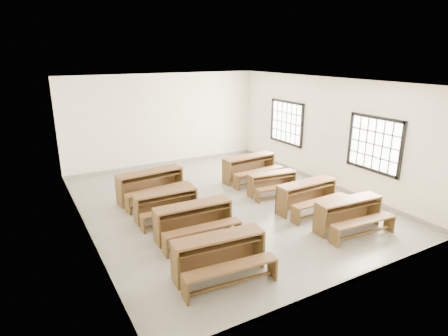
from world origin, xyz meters
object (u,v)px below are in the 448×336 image
desk_set_4 (349,212)px  desk_set_7 (250,166)px  desk_set_0 (220,253)px  desk_set_5 (308,194)px  desk_set_1 (194,218)px  desk_set_6 (273,182)px  desk_set_3 (151,183)px  desk_set_2 (167,203)px

desk_set_4 → desk_set_7: (-0.05, 4.00, 0.03)m
desk_set_0 → desk_set_5: bearing=28.4°
desk_set_1 → desk_set_6: bearing=24.7°
desk_set_3 → desk_set_0: bearing=-97.7°
desk_set_2 → desk_set_6: 3.21m
desk_set_0 → desk_set_1: size_ratio=1.02×
desk_set_5 → desk_set_3: bearing=138.4°
desk_set_5 → desk_set_6: 1.36m
desk_set_6 → desk_set_0: bearing=-133.0°
desk_set_2 → desk_set_4: (3.37, -2.60, 0.03)m
desk_set_0 → desk_set_7: desk_set_7 is taller
desk_set_4 → desk_set_6: 2.66m
desk_set_1 → desk_set_7: bearing=41.8°
desk_set_0 → desk_set_4: desk_set_0 is taller
desk_set_3 → desk_set_4: bearing=-56.1°
desk_set_1 → desk_set_2: bearing=100.0°
desk_set_3 → desk_set_2: bearing=-99.3°
desk_set_2 → desk_set_7: 3.60m
desk_set_5 → desk_set_2: bearing=156.5°
desk_set_4 → desk_set_6: bearing=98.0°
desk_set_1 → desk_set_5: (3.13, -0.09, -0.01)m
desk_set_0 → desk_set_2: (0.05, 2.75, -0.04)m
desk_set_2 → desk_set_5: size_ratio=0.90×
desk_set_4 → desk_set_2: bearing=146.9°
desk_set_3 → desk_set_7: bearing=-5.0°
desk_set_5 → desk_set_4: bearing=-88.9°
desk_set_6 → desk_set_3: bearing=163.7°
desk_set_2 → desk_set_7: bearing=23.6°
desk_set_4 → desk_set_5: (-0.07, 1.30, 0.01)m
desk_set_1 → desk_set_3: 2.56m
desk_set_4 → desk_set_7: bearing=95.3°
desk_set_4 → desk_set_6: size_ratio=1.13×
desk_set_1 → desk_set_4: (3.20, -1.39, -0.02)m
desk_set_1 → desk_set_7: (3.15, 2.61, 0.01)m
desk_set_2 → desk_set_5: (3.30, -1.30, 0.04)m
desk_set_2 → desk_set_5: desk_set_5 is taller
desk_set_4 → desk_set_1: bearing=161.0°
desk_set_5 → desk_set_6: bearing=91.8°
desk_set_5 → desk_set_1: bearing=176.3°
desk_set_2 → desk_set_4: desk_set_4 is taller
desk_set_1 → desk_set_5: 3.13m
desk_set_6 → desk_set_7: size_ratio=0.83×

